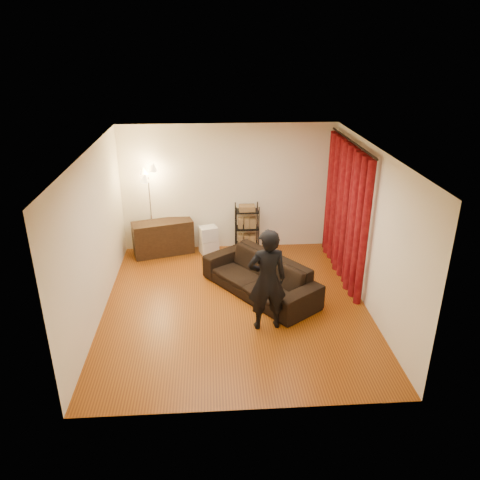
{
  "coord_description": "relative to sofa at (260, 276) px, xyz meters",
  "views": [
    {
      "loc": [
        -0.39,
        -7.0,
        4.28
      ],
      "look_at": [
        0.1,
        0.3,
        1.1
      ],
      "focal_mm": 35.0,
      "sensor_mm": 36.0,
      "label": 1
    }
  ],
  "objects": [
    {
      "name": "floor_lamp",
      "position": [
        -2.09,
        1.81,
        0.62
      ],
      "size": [
        0.37,
        0.37,
        1.92
      ],
      "primitive_type": null,
      "rotation": [
        0.0,
        0.0,
        0.09
      ],
      "color": "silver",
      "rests_on": "ground"
    },
    {
      "name": "curtain",
      "position": [
        1.66,
        0.72,
        0.94
      ],
      "size": [
        0.22,
        2.65,
        2.55
      ],
      "primitive_type": null,
      "color": "maroon",
      "rests_on": "ground"
    },
    {
      "name": "wall_front",
      "position": [
        -0.47,
        -2.9,
        1.01
      ],
      "size": [
        5.0,
        0.0,
        5.0
      ],
      "primitive_type": "plane",
      "rotation": [
        -1.57,
        0.0,
        0.0
      ],
      "color": "#F4E9CB",
      "rests_on": "ground"
    },
    {
      "name": "floor",
      "position": [
        -0.47,
        -0.4,
        -0.34
      ],
      "size": [
        5.0,
        5.0,
        0.0
      ],
      "primitive_type": "plane",
      "color": "#90460E",
      "rests_on": "ground"
    },
    {
      "name": "storage_boxes",
      "position": [
        -0.91,
        1.77,
        -0.03
      ],
      "size": [
        0.44,
        0.39,
        0.61
      ],
      "primitive_type": null,
      "rotation": [
        0.0,
        0.0,
        0.31
      ],
      "color": "silver",
      "rests_on": "ground"
    },
    {
      "name": "person",
      "position": [
        -0.01,
        -1.08,
        0.51
      ],
      "size": [
        0.65,
        0.46,
        1.69
      ],
      "primitive_type": "imported",
      "rotation": [
        0.0,
        0.0,
        3.24
      ],
      "color": "black",
      "rests_on": "ground"
    },
    {
      "name": "curtain_rod",
      "position": [
        1.68,
        0.72,
        2.24
      ],
      "size": [
        0.04,
        2.65,
        0.04
      ],
      "primitive_type": "cylinder",
      "rotation": [
        1.57,
        0.0,
        0.0
      ],
      "color": "black",
      "rests_on": "wall_right"
    },
    {
      "name": "wire_shelf",
      "position": [
        -0.08,
        1.87,
        0.19
      ],
      "size": [
        0.49,
        0.35,
        1.05
      ],
      "primitive_type": null,
      "rotation": [
        0.0,
        0.0,
        0.03
      ],
      "color": "black",
      "rests_on": "ground"
    },
    {
      "name": "media_cabinet",
      "position": [
        -1.88,
        1.82,
        0.03
      ],
      "size": [
        1.33,
        0.8,
        0.73
      ],
      "primitive_type": "cube",
      "rotation": [
        0.0,
        0.0,
        0.28
      ],
      "color": "#322012",
      "rests_on": "ground"
    },
    {
      "name": "wall_right",
      "position": [
        1.78,
        -0.4,
        1.01
      ],
      "size": [
        0.0,
        5.0,
        5.0
      ],
      "primitive_type": "plane",
      "rotation": [
        1.57,
        0.0,
        -1.57
      ],
      "color": "#F4E9CB",
      "rests_on": "ground"
    },
    {
      "name": "sofa",
      "position": [
        0.0,
        0.0,
        0.0
      ],
      "size": [
        2.08,
        2.39,
        0.67
      ],
      "primitive_type": "imported",
      "rotation": [
        0.0,
        0.0,
        -0.94
      ],
      "color": "black",
      "rests_on": "ground"
    },
    {
      "name": "wall_back",
      "position": [
        -0.47,
        2.1,
        1.01
      ],
      "size": [
        5.0,
        0.0,
        5.0
      ],
      "primitive_type": "plane",
      "rotation": [
        1.57,
        0.0,
        0.0
      ],
      "color": "#F4E9CB",
      "rests_on": "ground"
    },
    {
      "name": "wall_left",
      "position": [
        -2.72,
        -0.4,
        1.01
      ],
      "size": [
        0.0,
        5.0,
        5.0
      ],
      "primitive_type": "plane",
      "rotation": [
        1.57,
        0.0,
        1.57
      ],
      "color": "#F4E9CB",
      "rests_on": "ground"
    },
    {
      "name": "ceiling",
      "position": [
        -0.47,
        -0.4,
        2.36
      ],
      "size": [
        5.0,
        5.0,
        0.0
      ],
      "primitive_type": "plane",
      "rotation": [
        3.14,
        0.0,
        0.0
      ],
      "color": "white",
      "rests_on": "ground"
    }
  ]
}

